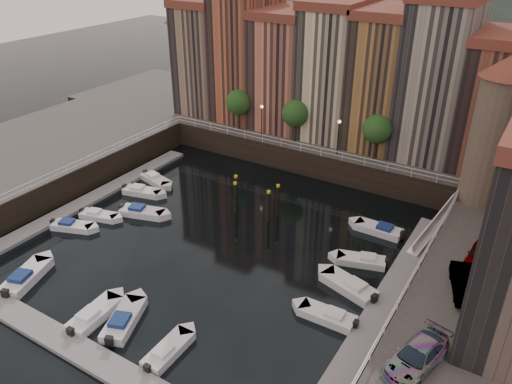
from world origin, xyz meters
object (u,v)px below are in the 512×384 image
Objects in this scene: car_b at (465,284)px; mooring_pilings at (254,199)px; boat_left_2 at (98,215)px; car_a at (480,256)px; corner_tower at (498,129)px; gangway at (436,223)px; boat_left_1 at (72,226)px; boat_left_3 at (142,191)px; car_c at (417,357)px.

mooring_pilings is at bearing 145.50° from car_b.
car_a is (34.29, 7.28, 3.40)m from boat_left_2.
car_b is at bearing -84.78° from corner_tower.
mooring_pilings is (-19.77, -9.09, -8.54)m from corner_tower.
gangway reaches higher than boat_left_1.
boat_left_2 is at bearing -105.22° from boat_left_3.
boat_left_1 is 0.85× the size of car_c.
gangway is at bearing 0.37° from boat_left_3.
boat_left_3 is (-32.49, -12.01, -9.85)m from corner_tower.
boat_left_3 is 1.10× the size of car_a.
corner_tower is 3.29× the size of car_a.
car_c is (33.06, -5.53, 3.42)m from boat_left_2.
corner_tower is 12.74m from car_a.
gangway is at bearing 15.21° from mooring_pilings.
mooring_pilings is at bearing -0.93° from boat_left_3.
corner_tower reaches higher than car_a.
car_a is at bearing -54.32° from gangway.
boat_left_3 is at bearing 64.73° from boat_left_1.
car_b reaches higher than gangway.
car_b is at bearing -10.75° from boat_left_1.
gangway is 1.64× the size of car_c.
mooring_pilings is 15.77m from boat_left_2.
car_b is (1.39, -15.17, -6.45)m from corner_tower.
boat_left_3 is at bearing -159.71° from corner_tower.
car_a is at bearing -3.07° from boat_left_2.
mooring_pilings is 1.17× the size of boat_left_1.
boat_left_1 is (-30.39, -16.40, -1.59)m from gangway.
boat_left_2 is 0.92× the size of car_b.
corner_tower is 40.53m from boat_left_1.
car_c is at bearing -24.55° from boat_left_2.
mooring_pilings is at bearing 21.00° from boat_left_1.
car_c is (-0.96, -8.48, -0.01)m from car_b.
corner_tower is at bearing 103.14° from car_a.
boat_left_2 is (-12.86, -9.03, -1.33)m from mooring_pilings.
car_b is at bearing -16.04° from mooring_pilings.
boat_left_3 is 34.19m from car_b.
mooring_pilings reaches higher than boat_left_1.
boat_left_3 is at bearing -165.76° from gangway.
gangway is at bearing 114.17° from car_c.
boat_left_3 is 0.91× the size of car_c.
boat_left_1 is 2.86m from boat_left_2.
boat_left_1 is at bearing -151.65° from gangway.
boat_left_3 is (0.14, 6.11, 0.03)m from boat_left_2.
boat_left_2 is at bearing -175.17° from car_c.
car_c reaches higher than boat_left_1.
car_b is (34.68, 5.73, 3.42)m from boat_left_1.
boat_left_2 is (-29.73, -13.62, -1.60)m from gangway.
boat_left_1 is at bearing -118.32° from boat_left_2.
car_c is (0.42, -23.64, -6.46)m from corner_tower.
gangway reaches higher than boat_left_2.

